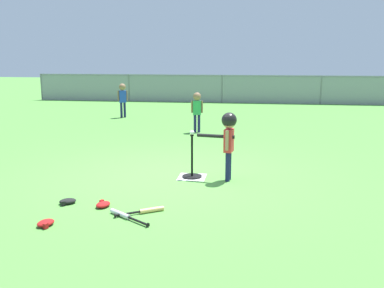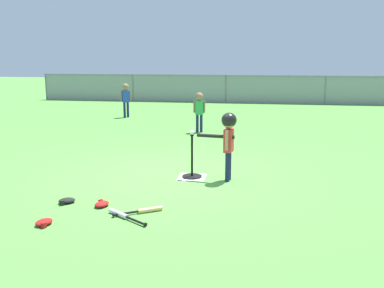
% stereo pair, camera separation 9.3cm
% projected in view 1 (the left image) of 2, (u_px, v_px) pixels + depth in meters
% --- Properties ---
extents(ground_plane, '(60.00, 60.00, 0.00)m').
position_uv_depth(ground_plane, '(169.00, 175.00, 7.08)').
color(ground_plane, '#51933D').
extents(home_plate, '(0.44, 0.44, 0.01)m').
position_uv_depth(home_plate, '(192.00, 177.00, 6.97)').
color(home_plate, white).
rests_on(home_plate, ground_plane).
extents(batting_tee, '(0.32, 0.32, 0.70)m').
position_uv_depth(batting_tee, '(192.00, 170.00, 6.95)').
color(batting_tee, black).
rests_on(batting_tee, ground_plane).
extents(baseball_on_tee, '(0.07, 0.07, 0.07)m').
position_uv_depth(baseball_on_tee, '(192.00, 132.00, 6.82)').
color(baseball_on_tee, white).
rests_on(baseball_on_tee, batting_tee).
extents(batter_child, '(0.63, 0.31, 1.08)m').
position_uv_depth(batter_child, '(228.00, 132.00, 6.64)').
color(batter_child, '#191E4C').
rests_on(batter_child, ground_plane).
extents(fielder_near_right, '(0.29, 0.21, 1.07)m').
position_uv_depth(fielder_near_right, '(123.00, 96.00, 13.54)').
color(fielder_near_right, '#191E4C').
rests_on(fielder_near_right, ground_plane).
extents(fielder_deep_center, '(0.30, 0.20, 1.02)m').
position_uv_depth(fielder_deep_center, '(197.00, 107.00, 10.92)').
color(fielder_deep_center, '#191E4C').
rests_on(fielder_deep_center, ground_plane).
extents(spare_bat_silver, '(0.60, 0.44, 0.06)m').
position_uv_depth(spare_bat_silver, '(124.00, 215.00, 5.22)').
color(spare_bat_silver, silver).
rests_on(spare_bat_silver, ground_plane).
extents(spare_bat_wood, '(0.56, 0.39, 0.06)m').
position_uv_depth(spare_bat_wood, '(147.00, 211.00, 5.38)').
color(spare_bat_wood, '#DBB266').
rests_on(spare_bat_wood, ground_plane).
extents(glove_by_plate, '(0.22, 0.26, 0.07)m').
position_uv_depth(glove_by_plate, '(103.00, 204.00, 5.59)').
color(glove_by_plate, '#B21919').
rests_on(glove_by_plate, ground_plane).
extents(glove_near_bats, '(0.23, 0.26, 0.07)m').
position_uv_depth(glove_near_bats, '(46.00, 223.00, 4.97)').
color(glove_near_bats, '#B21919').
rests_on(glove_near_bats, ground_plane).
extents(glove_tossed_aside, '(0.27, 0.25, 0.07)m').
position_uv_depth(glove_tossed_aside, '(67.00, 201.00, 5.71)').
color(glove_tossed_aside, black).
rests_on(glove_tossed_aside, ground_plane).
extents(outfield_fence, '(16.06, 0.06, 1.15)m').
position_uv_depth(outfield_fence, '(222.00, 88.00, 17.86)').
color(outfield_fence, slate).
rests_on(outfield_fence, ground_plane).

